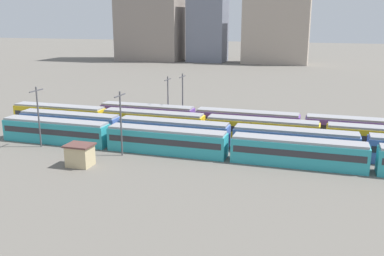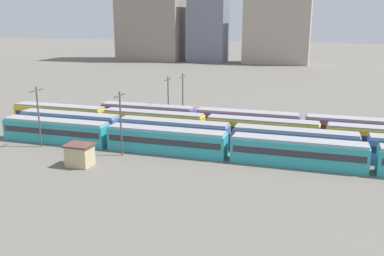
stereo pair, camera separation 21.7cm
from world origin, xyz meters
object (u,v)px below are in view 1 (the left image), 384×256
(catenary_pole_0, at_px, (38,114))
(catenary_pole_1, at_px, (183,96))
(train_track_0, at_px, (298,152))
(signal_hut, at_px, (80,155))
(catenary_pole_3, at_px, (168,97))
(catenary_pole_2, at_px, (121,120))
(train_track_1, at_px, (295,141))
(train_track_2, at_px, (262,130))

(catenary_pole_0, xyz_separation_m, catenary_pole_1, (16.12, 21.45, 0.00))
(train_track_0, distance_m, signal_hut, 29.44)
(catenary_pole_1, relative_size, signal_hut, 2.62)
(train_track_0, bearing_deg, catenary_pole_3, 144.07)
(catenary_pole_0, bearing_deg, signal_hut, -29.48)
(catenary_pole_3, bearing_deg, catenary_pole_2, -88.12)
(catenary_pole_2, xyz_separation_m, signal_hut, (-3.37, -5.83, -3.71))
(train_track_1, relative_size, catenary_pole_0, 9.92)
(catenary_pole_0, bearing_deg, train_track_0, 4.06)
(train_track_2, xyz_separation_m, catenary_pole_0, (-32.38, -13.15, 3.35))
(train_track_2, relative_size, catenary_pole_0, 9.92)
(train_track_0, height_order, train_track_1, same)
(train_track_1, relative_size, train_track_2, 1.00)
(catenary_pole_0, height_order, catenary_pole_2, catenary_pole_2)
(train_track_0, xyz_separation_m, catenary_pole_2, (-24.73, -2.91, 3.36))
(catenary_pole_0, bearing_deg, catenary_pole_2, -0.68)
(train_track_2, height_order, catenary_pole_1, catenary_pole_1)
(catenary_pole_0, xyz_separation_m, catenary_pole_3, (13.28, 21.18, -0.32))
(train_track_0, relative_size, catenary_pole_0, 9.92)
(train_track_2, distance_m, catenary_pole_1, 18.56)
(catenary_pole_0, height_order, catenary_pole_3, catenary_pole_0)
(train_track_1, xyz_separation_m, signal_hut, (-27.31, -13.94, -0.35))
(catenary_pole_3, bearing_deg, train_track_0, -35.93)
(catenary_pole_1, height_order, catenary_pole_2, catenary_pole_2)
(train_track_0, relative_size, catenary_pole_1, 9.91)
(train_track_0, distance_m, catenary_pole_0, 38.96)
(train_track_2, height_order, signal_hut, train_track_2)
(catenary_pole_0, relative_size, catenary_pole_2, 1.00)
(catenary_pole_2, distance_m, signal_hut, 7.69)
(signal_hut, bearing_deg, train_track_2, 41.33)
(catenary_pole_3, bearing_deg, train_track_1, -28.23)
(train_track_1, xyz_separation_m, catenary_pole_1, (-21.80, 13.50, 3.36))
(train_track_0, bearing_deg, catenary_pole_1, 140.38)
(train_track_1, distance_m, catenary_pole_3, 28.13)
(train_track_1, bearing_deg, catenary_pole_3, 151.77)
(train_track_2, distance_m, catenary_pole_3, 20.94)
(train_track_0, bearing_deg, catenary_pole_2, -173.28)
(catenary_pole_3, distance_m, signal_hut, 27.51)
(train_track_2, relative_size, signal_hut, 26.00)
(train_track_2, distance_m, catenary_pole_0, 35.11)
(train_track_1, bearing_deg, signal_hut, -152.96)
(catenary_pole_1, xyz_separation_m, signal_hut, (-5.52, -27.44, -3.71))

